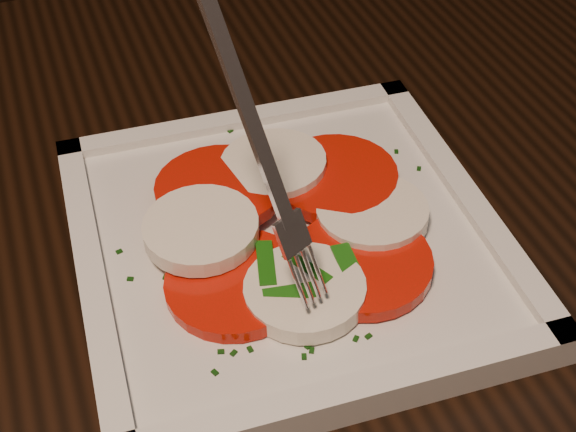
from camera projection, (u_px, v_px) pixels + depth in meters
table at (252, 413)px, 0.51m from camera, size 1.23×0.85×0.75m
chair at (80, 2)px, 1.13m from camera, size 0.55×0.55×0.93m
plate at (288, 244)px, 0.47m from camera, size 0.26×0.26×0.01m
caprese_salad at (288, 224)px, 0.45m from camera, size 0.20×0.19×0.02m
fork at (251, 151)px, 0.37m from camera, size 0.05×0.08×0.14m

